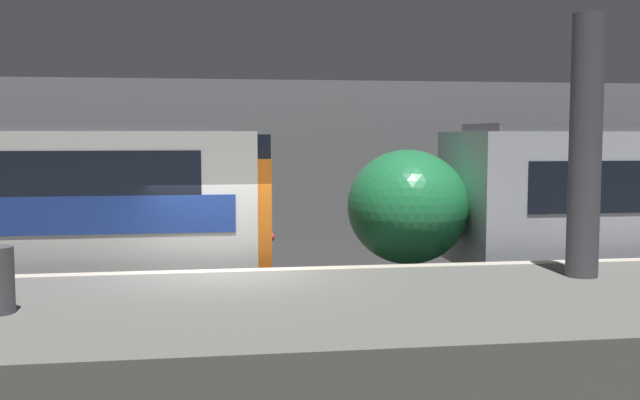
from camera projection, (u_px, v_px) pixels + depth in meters
name	position (u px, v px, depth m)	size (l,w,h in m)	color
ground_plane	(222.00, 335.00, 12.61)	(120.00, 120.00, 0.00)	#282623
platform	(224.00, 343.00, 10.13)	(40.00, 4.95, 1.13)	slate
station_rear_barrier	(216.00, 175.00, 18.59)	(50.00, 0.15, 4.73)	gray
support_pillar_near	(585.00, 147.00, 11.74)	(0.50, 0.50, 4.13)	#47474C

